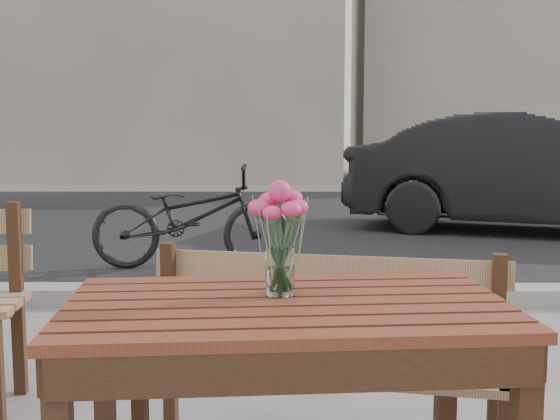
{
  "coord_description": "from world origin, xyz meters",
  "views": [
    {
      "loc": [
        -0.19,
        -1.66,
        1.21
      ],
      "look_at": [
        -0.2,
        0.32,
        0.97
      ],
      "focal_mm": 45.0,
      "sensor_mm": 36.0,
      "label": 1
    }
  ],
  "objects_px": {
    "main_vase": "(280,224)",
    "parked_car": "(532,173)",
    "main_table": "(287,345)",
    "bicycle": "(191,217)"
  },
  "relations": [
    {
      "from": "main_vase",
      "to": "parked_car",
      "type": "distance_m",
      "value": 6.6
    },
    {
      "from": "main_vase",
      "to": "parked_car",
      "type": "relative_size",
      "value": 0.08
    },
    {
      "from": "main_vase",
      "to": "bicycle",
      "type": "height_order",
      "value": "main_vase"
    },
    {
      "from": "main_vase",
      "to": "bicycle",
      "type": "bearing_deg",
      "value": 101.2
    },
    {
      "from": "parked_car",
      "to": "bicycle",
      "type": "relative_size",
      "value": 2.43
    },
    {
      "from": "main_vase",
      "to": "parked_car",
      "type": "bearing_deg",
      "value": 64.86
    },
    {
      "from": "main_table",
      "to": "bicycle",
      "type": "relative_size",
      "value": 0.75
    },
    {
      "from": "main_table",
      "to": "main_vase",
      "type": "xyz_separation_m",
      "value": [
        -0.02,
        0.07,
        0.32
      ]
    },
    {
      "from": "main_table",
      "to": "parked_car",
      "type": "distance_m",
      "value": 6.65
    },
    {
      "from": "bicycle",
      "to": "main_table",
      "type": "bearing_deg",
      "value": -170.36
    }
  ]
}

